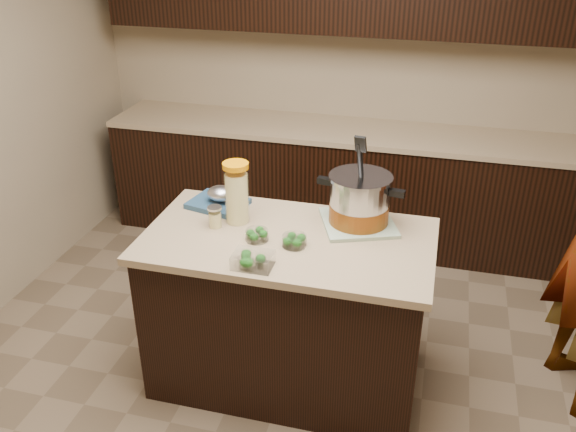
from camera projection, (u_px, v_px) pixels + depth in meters
The scene contains 12 objects.
ground_plane at pixel (288, 375), 3.47m from camera, with size 4.00×4.00×0.00m, color brown.
room_shell at pixel (288, 76), 2.68m from camera, with size 4.04×4.04×2.72m.
back_cabinets at pixel (347, 122), 4.53m from camera, with size 3.60×0.63×2.33m.
island at pixel (288, 310), 3.26m from camera, with size 1.46×0.81×0.90m.
dish_towel at pixel (358, 223), 3.17m from camera, with size 0.36×0.36×0.02m, color #5C895D.
stock_pot at pixel (359, 202), 3.12m from camera, with size 0.46×0.37×0.46m.
lemonade_pitcher at pixel (237, 195), 3.14m from camera, with size 0.14×0.14×0.33m.
mason_jar at pixel (215, 217), 3.13m from camera, with size 0.09×0.09×0.12m.
broccoli_tub_left at pixel (257, 236), 3.02m from camera, with size 0.15×0.15×0.05m.
broccoli_tub_right at pixel (294, 241), 2.97m from camera, with size 0.15×0.15×0.06m.
broccoli_tub_rect at pixel (253, 261), 2.80m from camera, with size 0.18×0.14×0.07m.
blue_tray at pixel (219, 200), 3.35m from camera, with size 0.34×0.30×0.11m.
Camera 1 is at (0.67, -2.58, 2.40)m, focal length 38.00 mm.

